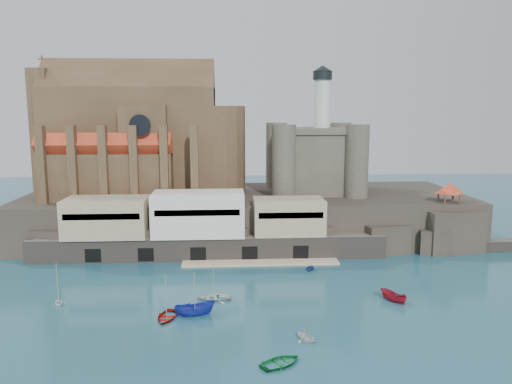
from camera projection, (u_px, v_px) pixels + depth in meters
The scene contains 15 objects.
ground at pixel (255, 298), 77.89m from camera, with size 300.00×300.00×0.00m, color #1B4C5C.
promontory at pixel (245, 215), 115.88m from camera, with size 100.00×36.00×10.00m.
quay at pixel (198, 227), 99.07m from camera, with size 70.00×12.00×13.05m.
church at pixel (140, 141), 114.20m from camera, with size 47.00×25.93×30.51m.
castle_keep at pixel (314, 157), 116.33m from camera, with size 21.20×21.20×29.30m.
rock_outcrop at pixel (447, 230), 105.09m from camera, with size 14.50×10.50×8.70m.
pavilion at pixel (449, 189), 103.84m from camera, with size 6.40×6.40×5.40m.
boat_0 at pixel (167, 318), 70.27m from camera, with size 3.77×1.09×5.28m, color #9A0D03.
boat_1 at pixel (305, 340), 63.64m from camera, with size 2.87×1.75×3.32m, color silver.
boat_2 at pixel (195, 315), 71.29m from camera, with size 2.18×2.24×5.79m, color #1A299A.
boat_3 at pixel (281, 364), 57.50m from camera, with size 3.78×1.10×5.29m, color #117731.
boat_4 at pixel (59, 304), 75.40m from camera, with size 2.31×1.41×2.67m, color white.
boat_5 at pixel (393, 301), 76.65m from camera, with size 1.79×1.84×4.77m, color maroon.
boat_6 at pixel (214, 299), 77.40m from camera, with size 3.86×1.12×5.41m, color silver.
boat_7 at pixel (310, 270), 91.70m from camera, with size 2.43×1.48×2.81m, color navy.
Camera 1 is at (-4.19, -74.09, 28.89)m, focal length 35.00 mm.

